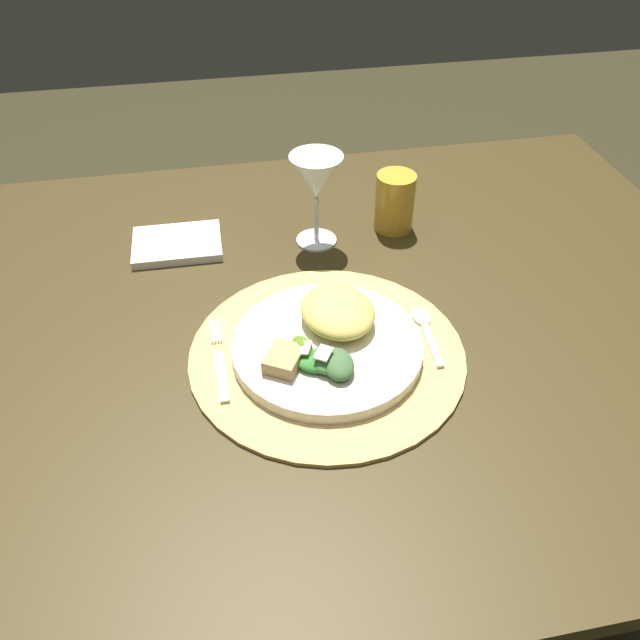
% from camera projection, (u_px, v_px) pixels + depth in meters
% --- Properties ---
extents(ground_plane, '(6.00, 6.00, 0.00)m').
position_uv_depth(ground_plane, '(301.00, 574.00, 1.40)').
color(ground_plane, '#2E2917').
extents(dining_table, '(1.39, 0.97, 0.74)m').
position_uv_depth(dining_table, '(293.00, 368.00, 0.99)').
color(dining_table, '#372C12').
rests_on(dining_table, ground).
extents(placemat, '(0.37, 0.37, 0.01)m').
position_uv_depth(placemat, '(327.00, 354.00, 0.86)').
color(placemat, tan).
rests_on(placemat, dining_table).
extents(dinner_plate, '(0.25, 0.25, 0.02)m').
position_uv_depth(dinner_plate, '(327.00, 347.00, 0.85)').
color(dinner_plate, silver).
rests_on(dinner_plate, placemat).
extents(pasta_serving, '(0.11, 0.13, 0.04)m').
position_uv_depth(pasta_serving, '(338.00, 311.00, 0.87)').
color(pasta_serving, '#E0C85B').
rests_on(pasta_serving, dinner_plate).
extents(salad_greens, '(0.08, 0.09, 0.03)m').
position_uv_depth(salad_greens, '(324.00, 360.00, 0.81)').
color(salad_greens, '#2E7628').
rests_on(salad_greens, dinner_plate).
extents(bread_piece, '(0.06, 0.06, 0.02)m').
position_uv_depth(bread_piece, '(284.00, 359.00, 0.81)').
color(bread_piece, tan).
rests_on(bread_piece, dinner_plate).
extents(fork, '(0.02, 0.16, 0.00)m').
position_uv_depth(fork, '(220.00, 363.00, 0.84)').
color(fork, silver).
rests_on(fork, placemat).
extents(spoon, '(0.02, 0.12, 0.01)m').
position_uv_depth(spoon, '(425.00, 326.00, 0.89)').
color(spoon, silver).
rests_on(spoon, placemat).
extents(napkin, '(0.14, 0.11, 0.01)m').
position_uv_depth(napkin, '(177.00, 244.00, 1.05)').
color(napkin, white).
rests_on(napkin, dining_table).
extents(wine_glass, '(0.08, 0.08, 0.15)m').
position_uv_depth(wine_glass, '(316.00, 180.00, 1.00)').
color(wine_glass, silver).
rests_on(wine_glass, dining_table).
extents(amber_tumbler, '(0.07, 0.07, 0.10)m').
position_uv_depth(amber_tumbler, '(395.00, 202.00, 1.07)').
color(amber_tumbler, gold).
rests_on(amber_tumbler, dining_table).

